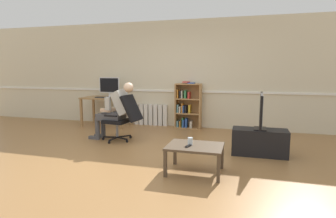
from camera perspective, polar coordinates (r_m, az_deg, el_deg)
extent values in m
plane|color=olive|center=(4.78, -4.60, -9.66)|extent=(18.00, 18.00, 0.00)
cube|color=beige|center=(7.10, 2.85, 7.21)|extent=(12.00, 0.10, 2.70)
cube|color=white|center=(7.05, 2.70, 3.71)|extent=(12.00, 0.03, 0.05)
cube|color=#9E7547|center=(7.42, -17.53, -0.79)|extent=(0.06, 0.06, 0.72)
cube|color=#9E7547|center=(6.87, -9.67, -1.21)|extent=(0.06, 0.06, 0.72)
cube|color=#9E7547|center=(7.41, -7.67, -0.50)|extent=(0.06, 0.06, 0.72)
cube|color=#9E7547|center=(7.92, -15.15, -0.16)|extent=(0.06, 0.06, 0.72)
cube|color=#9E7547|center=(7.34, -12.70, 2.27)|extent=(1.21, 0.68, 0.04)
cube|color=silver|center=(7.36, -12.08, 2.49)|extent=(0.18, 0.14, 0.01)
cube|color=silver|center=(7.38, -12.02, 2.94)|extent=(0.04, 0.02, 0.10)
cube|color=silver|center=(7.36, -12.07, 4.87)|extent=(0.56, 0.02, 0.40)
cube|color=black|center=(7.35, -12.12, 4.87)|extent=(0.52, 0.00, 0.36)
cube|color=black|center=(7.23, -13.39, 2.38)|extent=(0.38, 0.12, 0.02)
cube|color=white|center=(7.10, -11.13, 2.40)|extent=(0.06, 0.10, 0.03)
cube|color=#AD7F4C|center=(6.95, 1.74, 0.69)|extent=(0.03, 0.28, 1.13)
cube|color=#AD7F4C|center=(6.82, 6.73, 0.51)|extent=(0.03, 0.28, 1.13)
cube|color=#AD7F4C|center=(7.01, 4.45, 0.75)|extent=(0.61, 0.02, 1.13)
cube|color=#AD7F4C|center=(6.97, 4.17, -3.88)|extent=(0.58, 0.28, 0.03)
cube|color=#AD7F4C|center=(6.90, 4.20, -0.90)|extent=(0.58, 0.28, 0.03)
cube|color=#AD7F4C|center=(6.86, 4.23, 2.12)|extent=(0.58, 0.28, 0.03)
cube|color=#AD7F4C|center=(6.83, 4.26, 5.18)|extent=(0.58, 0.28, 0.03)
cube|color=#6699A3|center=(7.01, 2.12, -3.05)|extent=(0.04, 0.19, 0.15)
cube|color=#6699A3|center=(6.94, 2.14, 0.13)|extent=(0.03, 0.19, 0.20)
cube|color=orange|center=(6.89, 2.12, 3.17)|extent=(0.03, 0.19, 0.21)
cube|color=orange|center=(6.99, 2.64, -3.05)|extent=(0.03, 0.19, 0.16)
cube|color=beige|center=(6.93, 2.57, -0.09)|extent=(0.04, 0.19, 0.16)
cube|color=black|center=(6.91, 2.66, 3.06)|extent=(0.04, 0.19, 0.18)
cube|color=#38844C|center=(6.97, 3.17, -2.78)|extent=(0.03, 0.19, 0.23)
cube|color=orange|center=(6.92, 3.06, 0.23)|extent=(0.03, 0.19, 0.24)
cube|color=beige|center=(6.88, 3.01, 3.06)|extent=(0.03, 0.19, 0.19)
cube|color=#2D519E|center=(6.95, 3.28, -3.00)|extent=(0.04, 0.19, 0.19)
cube|color=#2D519E|center=(6.91, 3.30, -0.02)|extent=(0.03, 0.19, 0.18)
cube|color=#38844C|center=(6.87, 3.70, 3.07)|extent=(0.05, 0.19, 0.20)
cube|color=#2D519E|center=(6.94, 3.86, -2.86)|extent=(0.05, 0.19, 0.23)
cube|color=black|center=(6.91, 3.77, 0.00)|extent=(0.04, 0.19, 0.18)
cube|color=red|center=(6.83, 4.40, 2.89)|extent=(0.04, 0.19, 0.16)
cube|color=beige|center=(6.92, 4.87, -3.19)|extent=(0.05, 0.19, 0.16)
cube|color=gold|center=(6.87, 4.56, 0.02)|extent=(0.04, 0.19, 0.20)
cube|color=#2D519E|center=(6.80, 4.88, 5.38)|extent=(0.16, 0.22, 0.02)
cube|color=red|center=(6.83, 3.78, 5.61)|extent=(0.16, 0.22, 0.02)
cube|color=white|center=(7.45, -6.48, -1.05)|extent=(0.10, 0.08, 0.56)
cube|color=white|center=(7.40, -5.53, -1.10)|extent=(0.10, 0.08, 0.56)
cube|color=white|center=(7.36, -4.56, -1.15)|extent=(0.10, 0.08, 0.56)
cube|color=white|center=(7.31, -3.58, -1.19)|extent=(0.10, 0.08, 0.56)
cube|color=white|center=(7.27, -2.59, -1.24)|extent=(0.10, 0.08, 0.56)
cube|color=white|center=(7.23, -1.59, -1.29)|extent=(0.10, 0.08, 0.56)
cube|color=white|center=(7.19, -0.58, -1.34)|extent=(0.10, 0.08, 0.56)
cube|color=black|center=(5.74, -11.27, -6.07)|extent=(0.07, 0.30, 0.02)
cylinder|color=black|center=(5.63, -12.09, -6.78)|extent=(0.03, 0.06, 0.06)
cube|color=black|center=(5.75, -9.50, -6.00)|extent=(0.29, 0.15, 0.02)
cylinder|color=black|center=(5.65, -8.50, -6.63)|extent=(0.06, 0.04, 0.06)
cube|color=black|center=(5.92, -9.11, -5.60)|extent=(0.23, 0.25, 0.02)
cylinder|color=black|center=(5.98, -7.77, -5.79)|extent=(0.05, 0.06, 0.06)
cube|color=black|center=(6.01, -10.56, -5.42)|extent=(0.18, 0.28, 0.02)
cylinder|color=black|center=(6.16, -10.64, -5.45)|extent=(0.05, 0.06, 0.06)
cube|color=black|center=(5.90, -11.88, -5.71)|extent=(0.30, 0.10, 0.02)
cylinder|color=black|center=(5.95, -13.27, -6.01)|extent=(0.06, 0.03, 0.06)
cylinder|color=gray|center=(5.83, -10.50, -4.23)|extent=(0.05, 0.05, 0.30)
cube|color=black|center=(5.79, -10.55, -2.44)|extent=(0.51, 0.51, 0.07)
cube|color=black|center=(5.57, -7.54, 0.18)|extent=(0.35, 0.47, 0.53)
cube|color=black|center=(5.98, -9.09, -0.67)|extent=(0.28, 0.07, 0.03)
cube|color=black|center=(5.54, -11.85, -1.42)|extent=(0.28, 0.07, 0.03)
cube|color=#4C4C51|center=(5.77, -10.58, -1.41)|extent=(0.29, 0.37, 0.14)
cube|color=#B2B2AD|center=(5.66, -9.42, 1.35)|extent=(0.42, 0.38, 0.52)
sphere|color=beige|center=(5.56, -8.18, 4.43)|extent=(0.20, 0.20, 0.20)
cube|color=white|center=(5.91, -12.89, -0.28)|extent=(0.15, 0.05, 0.02)
cube|color=#4C4C51|center=(5.97, -11.75, -1.42)|extent=(0.43, 0.17, 0.13)
cylinder|color=#4C4C51|center=(6.14, -13.31, -3.67)|extent=(0.10, 0.10, 0.46)
cube|color=#4C4C51|center=(6.24, -14.00, -5.37)|extent=(0.23, 0.11, 0.06)
cube|color=#4C4C51|center=(5.81, -12.84, -1.72)|extent=(0.43, 0.17, 0.13)
cylinder|color=#4C4C51|center=(5.98, -14.41, -4.02)|extent=(0.10, 0.10, 0.46)
cube|color=#4C4C51|center=(6.08, -15.11, -5.75)|extent=(0.23, 0.11, 0.06)
cube|color=#B2B2AD|center=(5.92, -10.63, 1.42)|extent=(0.11, 0.09, 0.26)
cube|color=beige|center=(5.94, -11.74, -0.01)|extent=(0.25, 0.09, 0.07)
cube|color=#B2B2AD|center=(5.66, -12.37, 1.07)|extent=(0.11, 0.09, 0.26)
cube|color=beige|center=(5.79, -12.79, -0.25)|extent=(0.25, 0.09, 0.07)
cube|color=black|center=(5.01, 18.44, -6.53)|extent=(0.91, 0.40, 0.45)
cube|color=black|center=(4.96, 18.56, -3.88)|extent=(0.21, 0.33, 0.02)
cylinder|color=black|center=(4.95, 18.58, -3.49)|extent=(0.04, 0.04, 0.05)
cube|color=black|center=(4.90, 18.74, -0.09)|extent=(0.08, 0.96, 0.54)
cube|color=#B7D1F9|center=(4.90, 18.99, -0.11)|extent=(0.04, 0.90, 0.50)
cube|color=#4C3D2D|center=(3.82, -0.56, -11.30)|extent=(0.04, 0.04, 0.37)
cube|color=#4C3D2D|center=(3.70, 10.43, -12.13)|extent=(0.04, 0.04, 0.37)
cube|color=#4C3D2D|center=(4.20, 11.15, -9.66)|extent=(0.04, 0.04, 0.37)
cube|color=#4C3D2D|center=(4.31, 1.48, -9.04)|extent=(0.04, 0.04, 0.37)
cube|color=#4C3D2D|center=(3.93, 5.62, -7.73)|extent=(0.78, 0.59, 0.03)
cylinder|color=silver|center=(3.93, 4.61, -6.69)|extent=(0.07, 0.07, 0.11)
cube|color=black|center=(3.86, 4.29, -7.61)|extent=(0.07, 0.15, 0.02)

